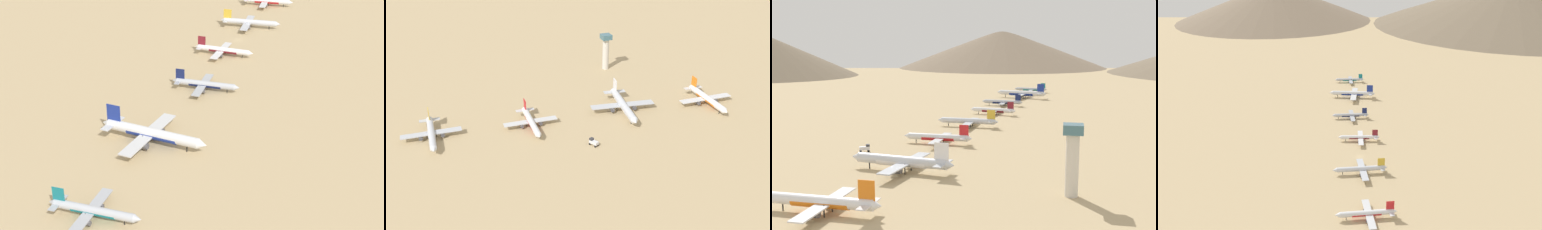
{
  "view_description": "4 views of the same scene",
  "coord_description": "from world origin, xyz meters",
  "views": [
    {
      "loc": [
        49.84,
        -355.29,
        125.28
      ],
      "look_at": [
        -3.84,
        -117.86,
        3.47
      ],
      "focal_mm": 54.91,
      "sensor_mm": 36.0,
      "label": 1
    },
    {
      "loc": [
        246.34,
        22.53,
        132.0
      ],
      "look_at": [
        12.4,
        110.14,
        4.71
      ],
      "focal_mm": 44.34,
      "sensor_mm": 36.0,
      "label": 2
    },
    {
      "loc": [
        -59.07,
        336.53,
        56.56
      ],
      "look_at": [
        9.9,
        9.21,
        5.14
      ],
      "focal_mm": 45.7,
      "sensor_mm": 36.0,
      "label": 3
    },
    {
      "loc": [
        51.27,
        300.32,
        157.25
      ],
      "look_at": [
        -3.28,
        -73.55,
        6.82
      ],
      "focal_mm": 40.02,
      "sensor_mm": 36.0,
      "label": 4
    }
  ],
  "objects": [
    {
      "name": "service_truck",
      "position": [
        40.7,
        108.52,
        2.08
      ],
      "size": [
        5.7,
        4.63,
        3.9
      ],
      "color": "silver",
      "rests_on": "ground"
    },
    {
      "name": "parked_jet_4",
      "position": [
        3.09,
        26.71,
        3.98
      ],
      "size": [
        40.99,
        33.24,
        11.83
      ],
      "color": "silver",
      "rests_on": "ground"
    },
    {
      "name": "parked_jet_7",
      "position": [
        18.29,
        195.78,
        4.18
      ],
      "size": [
        43.5,
        35.27,
        12.56
      ],
      "color": "white",
      "rests_on": "ground"
    },
    {
      "name": "parked_jet_5",
      "position": [
        8.8,
        82.24,
        3.75
      ],
      "size": [
        39.0,
        31.62,
        11.26
      ],
      "color": "silver",
      "rests_on": "ground"
    },
    {
      "name": "control_tower",
      "position": [
        -61.97,
        160.11,
        15.07
      ],
      "size": [
        7.2,
        7.2,
        26.81
      ],
      "color": "beige",
      "rests_on": "ground"
    },
    {
      "name": "parked_jet_6",
      "position": [
        9.23,
        141.08,
        4.74
      ],
      "size": [
        49.37,
        40.31,
        14.25
      ],
      "color": "silver",
      "rests_on": "ground"
    }
  ]
}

